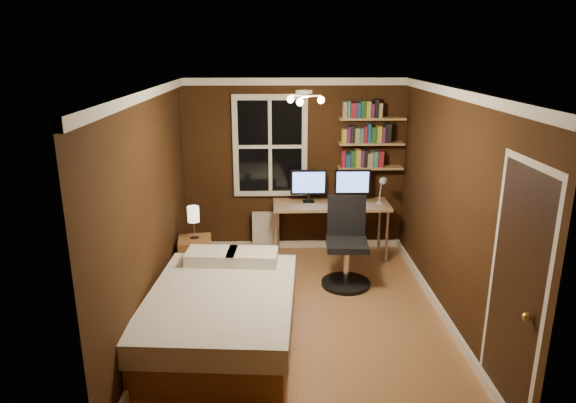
{
  "coord_description": "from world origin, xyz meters",
  "views": [
    {
      "loc": [
        -0.29,
        -5.16,
        2.89
      ],
      "look_at": [
        -0.14,
        0.45,
        1.21
      ],
      "focal_mm": 32.0,
      "sensor_mm": 36.0,
      "label": 1
    }
  ],
  "objects_px": {
    "desk_lamp": "(382,190)",
    "office_chair": "(346,251)",
    "bed": "(222,314)",
    "radiator": "(265,231)",
    "bedside_lamp": "(194,223)",
    "nightstand": "(196,258)",
    "desk": "(331,208)",
    "monitor_right": "(352,186)",
    "monitor_left": "(309,186)"
  },
  "relations": [
    {
      "from": "nightstand",
      "to": "radiator",
      "type": "distance_m",
      "value": 1.28
    },
    {
      "from": "bed",
      "to": "nightstand",
      "type": "relative_size",
      "value": 3.99
    },
    {
      "from": "desk",
      "to": "monitor_right",
      "type": "bearing_deg",
      "value": 15.1
    },
    {
      "from": "office_chair",
      "to": "desk",
      "type": "bearing_deg",
      "value": 98.94
    },
    {
      "from": "nightstand",
      "to": "monitor_right",
      "type": "bearing_deg",
      "value": 12.07
    },
    {
      "from": "radiator",
      "to": "desk_lamp",
      "type": "xyz_separation_m",
      "value": [
        1.63,
        -0.32,
        0.71
      ]
    },
    {
      "from": "desk_lamp",
      "to": "monitor_right",
      "type": "bearing_deg",
      "value": 154.5
    },
    {
      "from": "monitor_left",
      "to": "desk_lamp",
      "type": "bearing_deg",
      "value": -10.27
    },
    {
      "from": "nightstand",
      "to": "desk_lamp",
      "type": "relative_size",
      "value": 1.2
    },
    {
      "from": "office_chair",
      "to": "monitor_left",
      "type": "bearing_deg",
      "value": 115.03
    },
    {
      "from": "bed",
      "to": "bedside_lamp",
      "type": "distance_m",
      "value": 1.68
    },
    {
      "from": "monitor_right",
      "to": "monitor_left",
      "type": "bearing_deg",
      "value": 180.0
    },
    {
      "from": "nightstand",
      "to": "bedside_lamp",
      "type": "bearing_deg",
      "value": 0.0
    },
    {
      "from": "bed",
      "to": "desk",
      "type": "relative_size",
      "value": 1.28
    },
    {
      "from": "bedside_lamp",
      "to": "desk",
      "type": "bearing_deg",
      "value": 20.5
    },
    {
      "from": "bed",
      "to": "monitor_right",
      "type": "height_order",
      "value": "monitor_right"
    },
    {
      "from": "nightstand",
      "to": "monitor_right",
      "type": "relative_size",
      "value": 1.03
    },
    {
      "from": "monitor_left",
      "to": "office_chair",
      "type": "bearing_deg",
      "value": -68.25
    },
    {
      "from": "desk_lamp",
      "to": "bed",
      "type": "bearing_deg",
      "value": -133.63
    },
    {
      "from": "bed",
      "to": "desk_lamp",
      "type": "bearing_deg",
      "value": 50.54
    },
    {
      "from": "desk_lamp",
      "to": "office_chair",
      "type": "height_order",
      "value": "desk_lamp"
    },
    {
      "from": "bed",
      "to": "radiator",
      "type": "xyz_separation_m",
      "value": [
        0.41,
        2.45,
        -0.0
      ]
    },
    {
      "from": "monitor_right",
      "to": "desk",
      "type": "bearing_deg",
      "value": -164.9
    },
    {
      "from": "bedside_lamp",
      "to": "desk",
      "type": "distance_m",
      "value": 1.97
    },
    {
      "from": "desk",
      "to": "monitor_right",
      "type": "xyz_separation_m",
      "value": [
        0.3,
        0.08,
        0.3
      ]
    },
    {
      "from": "bed",
      "to": "radiator",
      "type": "height_order",
      "value": "bed"
    },
    {
      "from": "bedside_lamp",
      "to": "desk_lamp",
      "type": "bearing_deg",
      "value": 13.1
    },
    {
      "from": "bed",
      "to": "radiator",
      "type": "bearing_deg",
      "value": 84.78
    },
    {
      "from": "bedside_lamp",
      "to": "radiator",
      "type": "relative_size",
      "value": 0.76
    },
    {
      "from": "monitor_left",
      "to": "monitor_right",
      "type": "distance_m",
      "value": 0.62
    },
    {
      "from": "bed",
      "to": "office_chair",
      "type": "distance_m",
      "value": 1.93
    },
    {
      "from": "monitor_right",
      "to": "office_chair",
      "type": "xyz_separation_m",
      "value": [
        -0.21,
        -1.04,
        -0.57
      ]
    },
    {
      "from": "bedside_lamp",
      "to": "office_chair",
      "type": "bearing_deg",
      "value": -7.91
    },
    {
      "from": "office_chair",
      "to": "bedside_lamp",
      "type": "bearing_deg",
      "value": 175.37
    },
    {
      "from": "radiator",
      "to": "monitor_right",
      "type": "height_order",
      "value": "monitor_right"
    },
    {
      "from": "bedside_lamp",
      "to": "monitor_right",
      "type": "bearing_deg",
      "value": 19.76
    },
    {
      "from": "monitor_left",
      "to": "office_chair",
      "type": "distance_m",
      "value": 1.26
    },
    {
      "from": "monitor_left",
      "to": "monitor_right",
      "type": "relative_size",
      "value": 1.0
    },
    {
      "from": "monitor_left",
      "to": "desk_lamp",
      "type": "distance_m",
      "value": 1.02
    },
    {
      "from": "monitor_left",
      "to": "monitor_right",
      "type": "bearing_deg",
      "value": 0.0
    },
    {
      "from": "bed",
      "to": "bedside_lamp",
      "type": "xyz_separation_m",
      "value": [
        -0.49,
        1.55,
        0.45
      ]
    },
    {
      "from": "bed",
      "to": "monitor_right",
      "type": "relative_size",
      "value": 4.12
    },
    {
      "from": "radiator",
      "to": "desk_lamp",
      "type": "bearing_deg",
      "value": -11.15
    },
    {
      "from": "nightstand",
      "to": "bedside_lamp",
      "type": "distance_m",
      "value": 0.48
    },
    {
      "from": "bed",
      "to": "desk_lamp",
      "type": "relative_size",
      "value": 4.78
    },
    {
      "from": "bed",
      "to": "desk",
      "type": "height_order",
      "value": "desk"
    },
    {
      "from": "radiator",
      "to": "nightstand",
      "type": "bearing_deg",
      "value": -134.7
    },
    {
      "from": "nightstand",
      "to": "desk_lamp",
      "type": "height_order",
      "value": "desk_lamp"
    },
    {
      "from": "nightstand",
      "to": "monitor_left",
      "type": "bearing_deg",
      "value": 19.17
    },
    {
      "from": "office_chair",
      "to": "monitor_right",
      "type": "bearing_deg",
      "value": 81.91
    }
  ]
}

